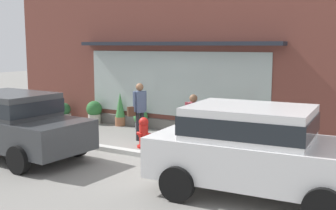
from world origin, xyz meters
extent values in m
plane|color=gray|center=(0.00, 0.00, 0.00)|extent=(60.00, 60.00, 0.00)
cube|color=#B2B2AD|center=(0.00, -0.20, 0.06)|extent=(14.00, 0.24, 0.12)
cube|color=brown|center=(0.00, 3.20, 2.37)|extent=(14.00, 0.36, 4.75)
cube|color=#ADBCB7|center=(-0.10, 3.00, 1.57)|extent=(6.62, 0.03, 2.12)
cube|color=#232833|center=(0.00, 2.85, 2.88)|extent=(7.22, 0.56, 0.12)
cube|color=#605E59|center=(0.00, 2.98, 0.18)|extent=(7.02, 0.20, 0.36)
cylinder|color=red|center=(0.35, 0.61, 0.03)|extent=(0.38, 0.38, 0.06)
cylinder|color=red|center=(0.35, 0.61, 0.35)|extent=(0.25, 0.25, 0.58)
sphere|color=red|center=(0.35, 0.61, 0.72)|extent=(0.27, 0.27, 0.27)
cylinder|color=red|center=(0.19, 0.61, 0.38)|extent=(0.10, 0.09, 0.09)
cylinder|color=red|center=(0.52, 0.61, 0.38)|extent=(0.10, 0.09, 0.09)
cylinder|color=red|center=(0.35, 0.44, 0.38)|extent=(0.09, 0.10, 0.09)
cylinder|color=#232328|center=(-0.27, 1.23, 0.42)|extent=(0.12, 0.12, 0.85)
cylinder|color=#232328|center=(-0.20, 1.35, 0.42)|extent=(0.12, 0.12, 0.85)
cube|color=#475675|center=(-0.23, 1.29, 1.17)|extent=(0.30, 0.33, 0.64)
sphere|color=brown|center=(-0.23, 1.29, 1.61)|extent=(0.23, 0.23, 0.23)
cylinder|color=#475675|center=(-0.32, 1.12, 1.18)|extent=(0.08, 0.08, 0.61)
cylinder|color=#475675|center=(-0.15, 1.46, 1.18)|extent=(0.08, 0.08, 0.61)
cube|color=#472D1E|center=(-0.38, 1.05, 0.90)|extent=(0.20, 0.26, 0.28)
cylinder|color=#232328|center=(1.91, 0.73, 0.39)|extent=(0.12, 0.12, 0.78)
cylinder|color=#232328|center=(1.76, 0.72, 0.39)|extent=(0.12, 0.12, 0.78)
cube|color=#8E333D|center=(1.83, 0.73, 1.07)|extent=(0.31, 0.22, 0.58)
sphere|color=brown|center=(1.83, 0.73, 1.47)|extent=(0.21, 0.21, 0.21)
cylinder|color=#8E333D|center=(2.03, 0.74, 1.08)|extent=(0.08, 0.08, 0.55)
cylinder|color=#8E333D|center=(1.64, 0.71, 1.08)|extent=(0.08, 0.08, 0.55)
cube|color=white|center=(4.34, -1.46, 0.72)|extent=(4.18, 2.08, 0.78)
cube|color=white|center=(4.13, -1.48, 1.39)|extent=(2.34, 1.82, 0.64)
cube|color=#1E2328|center=(4.13, -1.48, 1.39)|extent=(2.39, 1.84, 0.35)
cylinder|color=black|center=(5.54, -0.45, 0.33)|extent=(0.68, 0.22, 0.67)
cylinder|color=black|center=(5.66, -2.32, 0.33)|extent=(0.68, 0.22, 0.67)
cylinder|color=black|center=(3.02, -0.61, 0.33)|extent=(0.68, 0.22, 0.67)
cylinder|color=black|center=(3.14, -2.48, 0.33)|extent=(0.68, 0.22, 0.67)
cube|color=#383A3D|center=(-1.92, -1.85, 0.69)|extent=(4.20, 1.97, 0.73)
cube|color=#383A3D|center=(-2.13, -1.84, 1.32)|extent=(2.35, 1.73, 0.63)
cube|color=#1E2328|center=(-2.13, -1.84, 1.32)|extent=(2.39, 1.75, 0.35)
cylinder|color=black|center=(-0.60, -1.04, 0.32)|extent=(0.65, 0.22, 0.64)
cylinder|color=black|center=(-0.70, -2.82, 0.32)|extent=(0.65, 0.22, 0.64)
cylinder|color=black|center=(-3.15, -0.89, 0.32)|extent=(0.65, 0.22, 0.64)
cylinder|color=#B7B2A3|center=(-3.20, 2.69, 0.17)|extent=(0.45, 0.45, 0.34)
sphere|color=#2D6B33|center=(-3.20, 2.69, 0.54)|extent=(0.57, 0.57, 0.57)
sphere|color=#B266B7|center=(-3.27, 2.80, 0.66)|extent=(0.12, 0.12, 0.12)
sphere|color=#DB4C7A|center=(-3.13, 2.87, 0.64)|extent=(0.15, 0.15, 0.15)
cylinder|color=#B7B2A3|center=(1.82, 2.85, 0.16)|extent=(0.30, 0.30, 0.32)
cone|color=#4C934C|center=(1.82, 2.85, 0.66)|extent=(0.27, 0.27, 0.67)
cylinder|color=#4C4C51|center=(0.46, 2.87, 0.12)|extent=(0.42, 0.42, 0.24)
sphere|color=#23562D|center=(0.46, 2.87, 0.50)|extent=(0.61, 0.61, 0.61)
cylinder|color=#4C4C51|center=(-1.21, 2.77, 0.10)|extent=(0.38, 0.38, 0.19)
sphere|color=#3D8442|center=(-1.21, 2.77, 0.40)|extent=(0.49, 0.49, 0.49)
cylinder|color=#9E6042|center=(2.88, 2.72, 0.13)|extent=(0.42, 0.42, 0.27)
sphere|color=#23562D|center=(2.88, 2.72, 0.49)|extent=(0.53, 0.53, 0.53)
cylinder|color=#9E6042|center=(-2.13, 2.84, 0.16)|extent=(0.37, 0.37, 0.31)
cone|color=#3D8442|center=(-2.13, 2.84, 0.75)|extent=(0.33, 0.33, 0.87)
cylinder|color=#B7B2A3|center=(-4.64, 2.66, 0.12)|extent=(0.50, 0.50, 0.25)
sphere|color=#23562D|center=(-4.64, 2.66, 0.41)|extent=(0.48, 0.48, 0.48)
sphere|color=orange|center=(-4.59, 2.74, 0.48)|extent=(0.11, 0.11, 0.11)
camera|label=1|loc=(6.69, -8.86, 2.85)|focal=44.62mm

